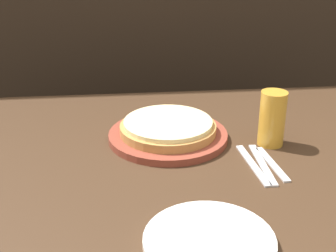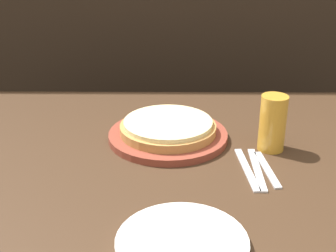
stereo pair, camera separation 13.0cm
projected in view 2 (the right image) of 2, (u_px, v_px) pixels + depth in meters
The scene contains 6 objects.
pizza_on_board at pixel (168, 131), 1.31m from camera, with size 0.33×0.33×0.06m.
beer_glass at pixel (273, 121), 1.23m from camera, with size 0.07×0.07×0.15m.
dinner_plate at pixel (182, 243), 0.88m from camera, with size 0.25×0.25×0.02m.
fork at pixel (247, 169), 1.15m from camera, with size 0.04×0.21×0.00m.
dinner_knife at pixel (257, 169), 1.15m from camera, with size 0.02×0.21×0.00m.
spoon at pixel (267, 169), 1.15m from camera, with size 0.04×0.18×0.00m.
Camera 2 is at (-0.05, -1.05, 1.30)m, focal length 50.00 mm.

